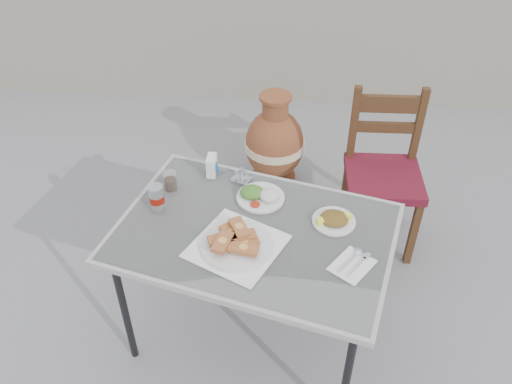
# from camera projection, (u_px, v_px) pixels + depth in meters

# --- Properties ---
(ground) EXTENTS (80.00, 80.00, 0.00)m
(ground) POSITION_uv_depth(u_px,v_px,m) (276.00, 343.00, 2.66)
(ground) COLOR slate
(ground) RESTS_ON ground
(cafe_table) EXTENTS (1.31, 1.05, 0.70)m
(cafe_table) POSITION_uv_depth(u_px,v_px,m) (254.00, 239.00, 2.30)
(cafe_table) COLOR black
(cafe_table) RESTS_ON ground
(pide_plate) EXTENTS (0.45, 0.45, 0.07)m
(pide_plate) POSITION_uv_depth(u_px,v_px,m) (237.00, 241.00, 2.18)
(pide_plate) COLOR white
(pide_plate) RESTS_ON cafe_table
(salad_rice_plate) EXTENTS (0.22, 0.22, 0.05)m
(salad_rice_plate) POSITION_uv_depth(u_px,v_px,m) (260.00, 195.00, 2.42)
(salad_rice_plate) COLOR silver
(salad_rice_plate) RESTS_ON cafe_table
(salad_chopped_plate) EXTENTS (0.19, 0.19, 0.04)m
(salad_chopped_plate) POSITION_uv_depth(u_px,v_px,m) (334.00, 219.00, 2.30)
(salad_chopped_plate) COLOR silver
(salad_chopped_plate) RESTS_ON cafe_table
(soda_can) EXTENTS (0.07, 0.07, 0.12)m
(soda_can) POSITION_uv_depth(u_px,v_px,m) (157.00, 197.00, 2.34)
(soda_can) COLOR silver
(soda_can) RESTS_ON cafe_table
(cola_glass) EXTENTS (0.06, 0.06, 0.09)m
(cola_glass) POSITION_uv_depth(u_px,v_px,m) (170.00, 182.00, 2.46)
(cola_glass) COLOR white
(cola_glass) RESTS_ON cafe_table
(napkin_holder) EXTENTS (0.05, 0.08, 0.10)m
(napkin_holder) POSITION_uv_depth(u_px,v_px,m) (212.00, 166.00, 2.54)
(napkin_holder) COLOR white
(napkin_holder) RESTS_ON cafe_table
(condiment_caddy) EXTENTS (0.11, 0.10, 0.06)m
(condiment_caddy) POSITION_uv_depth(u_px,v_px,m) (241.00, 177.00, 2.52)
(condiment_caddy) COLOR silver
(condiment_caddy) RESTS_ON cafe_table
(cutlery_napkin) EXTENTS (0.21, 0.21, 0.01)m
(cutlery_napkin) POSITION_uv_depth(u_px,v_px,m) (353.00, 263.00, 2.12)
(cutlery_napkin) COLOR white
(cutlery_napkin) RESTS_ON cafe_table
(chair) EXTENTS (0.41, 0.41, 0.91)m
(chair) POSITION_uv_depth(u_px,v_px,m) (383.00, 172.00, 2.96)
(chair) COLOR #3C1E10
(chair) RESTS_ON ground
(terracotta_urn) EXTENTS (0.38, 0.38, 0.67)m
(terracotta_urn) POSITION_uv_depth(u_px,v_px,m) (274.00, 145.00, 3.44)
(terracotta_urn) COLOR brown
(terracotta_urn) RESTS_ON ground
(back_wall) EXTENTS (6.00, 0.25, 1.20)m
(back_wall) POSITION_uv_depth(u_px,v_px,m) (292.00, 25.00, 4.21)
(back_wall) COLOR gray
(back_wall) RESTS_ON ground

